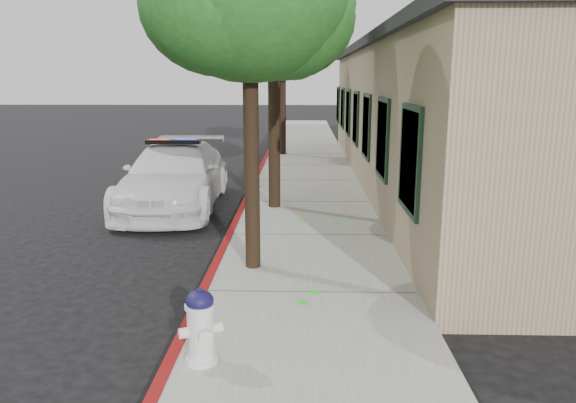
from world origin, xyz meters
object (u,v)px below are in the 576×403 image
(police_car, at_px, (175,176))
(fire_hydrant, at_px, (201,326))
(street_tree_near, at_px, (250,4))
(street_tree_far, at_px, (284,52))
(clapboard_building, at_px, (479,115))

(police_car, height_order, fire_hydrant, police_car)
(street_tree_near, distance_m, street_tree_far, 13.71)
(fire_hydrant, xyz_separation_m, street_tree_far, (0.31, 16.85, 3.59))
(fire_hydrant, height_order, street_tree_near, street_tree_near)
(police_car, relative_size, street_tree_near, 1.01)
(police_car, bearing_deg, clapboard_building, 18.63)
(clapboard_building, xyz_separation_m, street_tree_near, (-5.98, -7.92, 2.13))
(fire_hydrant, xyz_separation_m, street_tree_near, (0.29, 3.14, 3.68))
(clapboard_building, height_order, fire_hydrant, clapboard_building)
(fire_hydrant, bearing_deg, clapboard_building, 37.08)
(street_tree_near, height_order, street_tree_far, street_tree_near)
(police_car, bearing_deg, street_tree_near, -65.35)
(clapboard_building, distance_m, fire_hydrant, 12.81)
(clapboard_building, height_order, police_car, clapboard_building)
(street_tree_far, bearing_deg, police_car, -105.19)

